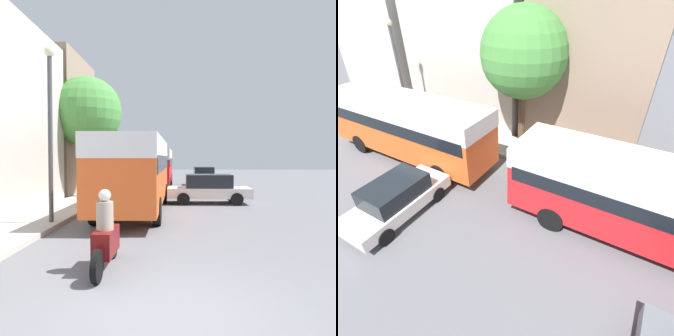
{
  "view_description": "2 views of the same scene",
  "coord_description": "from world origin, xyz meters",
  "views": [
    {
      "loc": [
        0.08,
        -4.94,
        2.4
      ],
      "look_at": [
        -0.52,
        14.24,
        1.78
      ],
      "focal_mm": 35.0,
      "sensor_mm": 36.0,
      "label": 1
    },
    {
      "loc": [
        6.23,
        19.7,
        7.47
      ],
      "look_at": [
        -1.92,
        14.96,
        1.03
      ],
      "focal_mm": 28.0,
      "sensor_mm": 36.0,
      "label": 2
    }
  ],
  "objects": [
    {
      "name": "street_tree",
      "position": [
        -5.21,
        13.99,
        5.03
      ],
      "size": [
        4.04,
        4.04,
        6.92
      ],
      "color": "brown",
      "rests_on": "sidewalk"
    },
    {
      "name": "car_far_curb",
      "position": [
        2.26,
        23.26,
        0.82
      ],
      "size": [
        1.92,
        4.58,
        1.58
      ],
      "color": "slate",
      "rests_on": "ground_plane"
    },
    {
      "name": "motorcycle_behind_lead",
      "position": [
        -1.46,
        1.94,
        0.68
      ],
      "size": [
        0.39,
        2.24,
        1.73
      ],
      "color": "maroon",
      "rests_on": "ground_plane"
    },
    {
      "name": "ground_plane",
      "position": [
        0.0,
        0.0,
        0.0
      ],
      "size": [
        120.0,
        120.0,
        0.0
      ],
      "primitive_type": "plane",
      "color": "slate"
    },
    {
      "name": "building_far_terrace",
      "position": [
        -9.2,
        16.5,
        4.45
      ],
      "size": [
        6.01,
        6.17,
        8.89
      ],
      "color": "gray",
      "rests_on": "ground_plane"
    },
    {
      "name": "bus_lead",
      "position": [
        -1.77,
        9.35,
        2.06
      ],
      "size": [
        2.5,
        9.22,
        3.18
      ],
      "color": "#EA5B23",
      "rests_on": "ground_plane"
    },
    {
      "name": "bus_following",
      "position": [
        -1.73,
        20.58,
        1.94
      ],
      "size": [
        2.57,
        9.51,
        2.98
      ],
      "color": "red",
      "rests_on": "ground_plane"
    },
    {
      "name": "car_crossing",
      "position": [
        1.67,
        12.13,
        0.78
      ],
      "size": [
        4.28,
        1.81,
        1.51
      ],
      "rotation": [
        0.0,
        0.0,
        1.57
      ],
      "color": "silver",
      "rests_on": "ground_plane"
    },
    {
      "name": "lamp_post",
      "position": [
        -4.35,
        6.28,
        3.74
      ],
      "size": [
        0.36,
        0.36,
        6.06
      ],
      "color": "#47474C",
      "rests_on": "sidewalk"
    }
  ]
}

